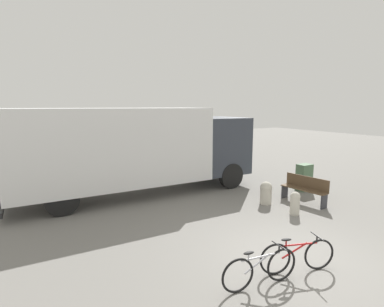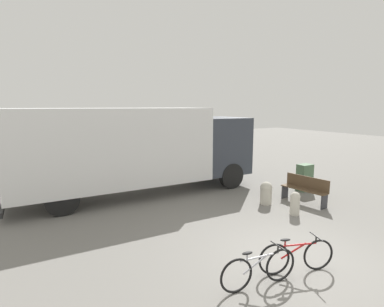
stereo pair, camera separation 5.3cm
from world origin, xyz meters
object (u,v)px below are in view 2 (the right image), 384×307
delivery_truck (136,147)px  bicycle_middle (296,256)px  park_bench (305,188)px  bollard_near_bench (295,202)px  utility_box (305,178)px  bicycle_near (259,269)px  bollard_far_bench (266,192)px

delivery_truck → bicycle_middle: bearing=-81.6°
delivery_truck → park_bench: delivery_truck is taller
park_bench → bollard_near_bench: bearing=110.6°
bicycle_middle → bollard_near_bench: size_ratio=2.15×
utility_box → bicycle_near: bearing=-146.3°
bicycle_near → bollard_far_bench: size_ratio=2.07×
delivery_truck → park_bench: bearing=-39.1°
bicycle_near → bollard_near_bench: (3.59, 2.32, 0.04)m
bicycle_middle → bollard_far_bench: bearing=73.1°
bollard_near_bench → utility_box: (2.47, 1.71, 0.14)m
park_bench → bollard_near_bench: 1.42m
bicycle_middle → bollard_far_bench: (2.53, 3.55, 0.06)m
park_bench → bicycle_middle: (-3.83, -2.99, -0.16)m
bicycle_middle → utility_box: 6.47m
park_bench → utility_box: 1.61m
bicycle_middle → bollard_far_bench: size_ratio=1.99×
bicycle_middle → bollard_near_bench: bearing=60.6°
delivery_truck → bollard_far_bench: (3.46, -3.41, -1.43)m
delivery_truck → bollard_far_bench: bearing=-43.8°
delivery_truck → bicycle_middle: size_ratio=5.83×
bollard_near_bench → bicycle_near: bearing=-147.1°
utility_box → bollard_far_bench: bearing=-169.1°
bicycle_near → utility_box: (6.06, 4.04, 0.18)m
bicycle_near → bollard_near_bench: 4.28m
bollard_near_bench → bollard_far_bench: 1.23m
bicycle_near → bollard_far_bench: bollard_far_bench is taller
delivery_truck → bollard_far_bench: size_ratio=11.62×
bicycle_middle → bollard_near_bench: 3.48m
bollard_near_bench → utility_box: 3.01m
bollard_near_bench → park_bench: bearing=28.0°
delivery_truck → park_bench: size_ratio=5.49×
park_bench → bollard_far_bench: park_bench is taller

